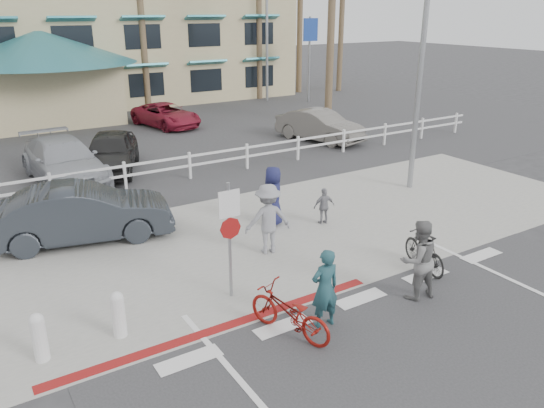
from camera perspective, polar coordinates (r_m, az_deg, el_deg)
ground at (r=11.39m, az=11.51°, el=-11.29°), size 140.00×140.00×0.00m
bike_path at (r=10.31m, az=19.38°, el=-15.85°), size 12.00×16.00×0.01m
sidewalk_plaza at (r=14.55m, az=-0.62°, el=-3.55°), size 22.00×7.00×0.01m
cross_street at (r=17.85m, az=-7.34°, el=0.89°), size 40.00×5.00×0.01m
parking_lot at (r=26.47m, az=-16.17°, el=6.67°), size 50.00×16.00×0.01m
curb_red at (r=10.73m, az=-5.22°, el=-13.05°), size 7.00×0.25×0.02m
rail_fence at (r=19.64m, az=-8.57°, el=4.15°), size 29.40×0.16×1.00m
building at (r=38.90m, az=-19.89°, el=18.85°), size 28.00×16.00×11.30m
sign_post at (r=11.10m, az=-4.59°, el=-3.34°), size 0.50×0.10×2.90m
bollard_0 at (r=10.60m, az=-16.20°, el=-11.32°), size 0.26×0.26×0.95m
bollard_1 at (r=10.41m, az=-23.75°, el=-12.98°), size 0.26×0.26×0.95m
streetlight_0 at (r=18.30m, az=15.84°, el=15.23°), size 0.60×2.00×9.00m
streetlight_1 at (r=36.22m, az=-0.56°, el=18.52°), size 0.60×2.00×9.50m
info_sign at (r=35.78m, az=4.02°, el=15.32°), size 1.20×0.16×5.60m
bike_red at (r=10.23m, az=1.84°, el=-11.61°), size 1.22×1.96×0.97m
rider_red at (r=10.39m, az=5.71°, el=-9.02°), size 0.63×0.45×1.64m
bike_black at (r=13.14m, az=16.06°, el=-4.88°), size 0.80×1.65×0.95m
rider_black at (r=11.69m, az=15.45°, el=-5.80°), size 0.97×0.81×1.78m
pedestrian_a at (r=13.33m, az=-0.44°, el=-1.62°), size 1.31×0.95×1.83m
pedestrian_child at (r=15.31m, az=5.62°, el=-0.23°), size 0.68×0.39×1.09m
pedestrian_b at (r=15.08m, az=0.13°, el=0.86°), size 1.01×0.95×1.74m
car_white_sedan at (r=14.96m, az=-19.76°, el=-0.96°), size 4.90×2.59×1.54m
lot_car_1 at (r=20.44m, az=-21.49°, el=4.35°), size 2.47×5.36×1.52m
lot_car_2 at (r=21.14m, az=-16.97°, el=5.37°), size 3.44×4.79×1.52m
lot_car_3 at (r=25.18m, az=5.15°, el=8.39°), size 2.57×4.62×1.44m
lot_car_5 at (r=28.82m, az=-11.32°, el=9.36°), size 2.89×4.67×1.21m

